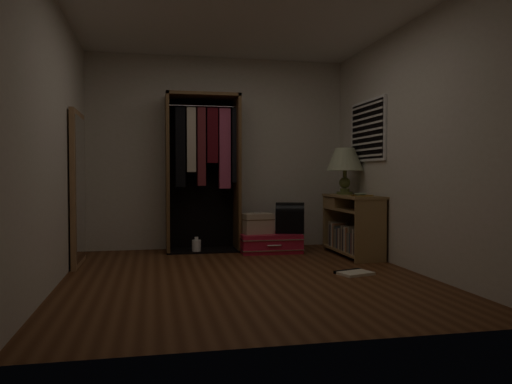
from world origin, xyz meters
The scene contains 13 objects.
ground centered at (0.00, 0.00, 0.00)m, with size 4.00×4.00×0.00m, color #552E18.
room_walls centered at (0.08, 0.04, 1.50)m, with size 3.52×4.02×2.60m.
console_bookshelf centered at (1.54, 1.04, 0.39)m, with size 0.42×1.12×0.75m.
open_wardrobe centered at (-0.22, 1.77, 1.21)m, with size 0.97×0.50×2.05m.
floor_mirror centered at (-1.70, 1.00, 0.85)m, with size 0.06×0.80×1.70m.
pink_suitcase centered at (0.59, 1.49, 0.12)m, with size 0.81×0.60×0.24m.
train_case centered at (0.43, 1.50, 0.37)m, with size 0.43×0.33×0.28m.
black_bag centered at (0.86, 1.48, 0.45)m, with size 0.42×0.34×0.40m.
table_lamp centered at (1.54, 1.28, 1.19)m, with size 0.56×0.56×0.60m.
brass_tray centered at (1.54, 0.73, 0.76)m, with size 0.33×0.33×0.02m.
ceramic_bowl centered at (1.49, 0.67, 0.77)m, with size 0.15×0.15×0.04m, color #97B698.
white_jug centered at (-0.35, 1.60, 0.09)m, with size 0.12×0.12×0.20m.
floor_book centered at (1.09, -0.10, 0.01)m, with size 0.39×0.35×0.03m.
Camera 1 is at (-0.89, -4.80, 1.00)m, focal length 35.00 mm.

